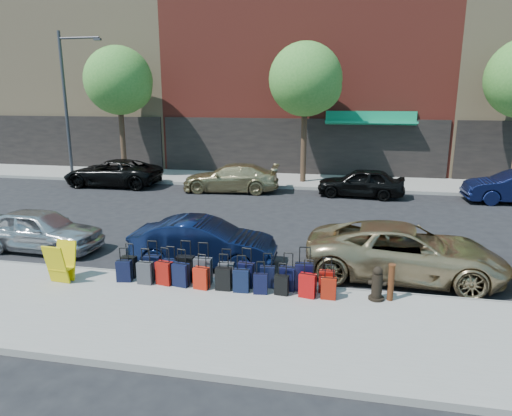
% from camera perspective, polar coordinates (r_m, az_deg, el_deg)
% --- Properties ---
extents(ground, '(120.00, 120.00, 0.00)m').
position_cam_1_polar(ground, '(16.03, 0.68, -3.26)').
color(ground, black).
rests_on(ground, ground).
extents(sidewalk_near, '(60.00, 4.00, 0.15)m').
position_cam_1_polar(sidewalk_near, '(10.14, -6.38, -13.58)').
color(sidewalk_near, gray).
rests_on(sidewalk_near, ground).
extents(sidewalk_far, '(60.00, 4.00, 0.15)m').
position_cam_1_polar(sidewalk_far, '(25.63, 4.86, 3.43)').
color(sidewalk_far, gray).
rests_on(sidewalk_far, ground).
extents(curb_near, '(60.00, 0.08, 0.15)m').
position_cam_1_polar(curb_near, '(11.89, -3.40, -9.20)').
color(curb_near, gray).
rests_on(curb_near, ground).
extents(curb_far, '(60.00, 0.08, 0.15)m').
position_cam_1_polar(curb_far, '(23.66, 4.29, 2.55)').
color(curb_far, gray).
rests_on(curb_far, ground).
extents(building_left, '(15.00, 12.12, 16.00)m').
position_cam_1_polar(building_left, '(38.16, -19.22, 18.12)').
color(building_left, '#967E5C').
rests_on(building_left, ground).
extents(building_center, '(17.00, 12.85, 20.00)m').
position_cam_1_polar(building_center, '(33.56, 6.96, 22.87)').
color(building_center, maroon).
rests_on(building_center, ground).
extents(tree_left, '(3.80, 3.80, 7.27)m').
position_cam_1_polar(tree_left, '(27.64, -16.51, 14.81)').
color(tree_left, black).
rests_on(tree_left, sidewalk_far).
extents(tree_center, '(3.80, 3.80, 7.27)m').
position_cam_1_polar(tree_center, '(24.64, 6.52, 15.44)').
color(tree_center, black).
rests_on(tree_center, sidewalk_far).
extents(streetlight, '(2.59, 0.18, 8.00)m').
position_cam_1_polar(streetlight, '(28.51, -22.45, 12.79)').
color(streetlight, '#333338').
rests_on(streetlight, sidewalk_far).
extents(suitcase_front_0, '(0.38, 0.23, 0.89)m').
position_cam_1_polar(suitcase_front_0, '(12.35, -15.53, -7.05)').
color(suitcase_front_0, black).
rests_on(suitcase_front_0, sidewalk_near).
extents(suitcase_front_1, '(0.43, 0.26, 1.01)m').
position_cam_1_polar(suitcase_front_1, '(12.05, -12.80, -7.22)').
color(suitcase_front_1, black).
rests_on(suitcase_front_1, sidewalk_near).
extents(suitcase_front_2, '(0.37, 0.21, 0.89)m').
position_cam_1_polar(suitcase_front_2, '(11.89, -10.64, -7.59)').
color(suitcase_front_2, black).
rests_on(suitcase_front_2, sidewalk_near).
extents(suitcase_front_3, '(0.44, 0.25, 1.05)m').
position_cam_1_polar(suitcase_front_3, '(11.79, -8.79, -7.45)').
color(suitcase_front_3, black).
rests_on(suitcase_front_3, sidewalk_near).
extents(suitcase_front_4, '(0.44, 0.25, 1.05)m').
position_cam_1_polar(suitcase_front_4, '(11.57, -6.63, -7.79)').
color(suitcase_front_4, '#3B3B40').
rests_on(suitcase_front_4, sidewalk_near).
extents(suitcase_front_5, '(0.40, 0.24, 0.92)m').
position_cam_1_polar(suitcase_front_5, '(11.44, -3.73, -8.20)').
color(suitcase_front_5, '#3D3E43').
rests_on(suitcase_front_5, sidewalk_near).
extents(suitcase_front_6, '(0.43, 0.28, 0.98)m').
position_cam_1_polar(suitcase_front_6, '(11.32, -1.28, -8.33)').
color(suitcase_front_6, black).
rests_on(suitcase_front_6, sidewalk_near).
extents(suitcase_front_7, '(0.38, 0.23, 0.86)m').
position_cam_1_polar(suitcase_front_7, '(11.30, 1.43, -8.57)').
color(suitcase_front_7, black).
rests_on(suitcase_front_7, sidewalk_near).
extents(suitcase_front_8, '(0.41, 0.26, 0.94)m').
position_cam_1_polar(suitcase_front_8, '(11.15, 3.94, -8.78)').
color(suitcase_front_8, black).
rests_on(suitcase_front_8, sidewalk_near).
extents(suitcase_front_9, '(0.47, 0.29, 1.08)m').
position_cam_1_polar(suitcase_front_9, '(11.17, 6.06, -8.55)').
color(suitcase_front_9, black).
rests_on(suitcase_front_9, sidewalk_near).
extents(suitcase_front_10, '(0.36, 0.20, 0.87)m').
position_cam_1_polar(suitcase_front_10, '(11.15, 8.81, -9.06)').
color(suitcase_front_10, maroon).
rests_on(suitcase_front_10, sidewalk_near).
extents(suitcase_back_0, '(0.40, 0.27, 0.88)m').
position_cam_1_polar(suitcase_back_0, '(12.10, -16.15, -7.56)').
color(suitcase_back_0, black).
rests_on(suitcase_back_0, sidewalk_near).
extents(suitcase_back_1, '(0.39, 0.23, 0.90)m').
position_cam_1_polar(suitcase_back_1, '(11.82, -13.66, -7.88)').
color(suitcase_back_1, '#343438').
rests_on(suitcase_back_1, sidewalk_near).
extents(suitcase_back_2, '(0.43, 0.30, 0.94)m').
position_cam_1_polar(suitcase_back_2, '(11.68, -11.38, -7.97)').
color(suitcase_back_2, maroon).
rests_on(suitcase_back_2, sidewalk_near).
extents(suitcase_back_3, '(0.43, 0.29, 0.94)m').
position_cam_1_polar(suitcase_back_3, '(11.50, -9.37, -8.23)').
color(suitcase_back_3, black).
rests_on(suitcase_back_3, sidewalk_near).
extents(suitcase_back_4, '(0.39, 0.26, 0.87)m').
position_cam_1_polar(suitcase_back_4, '(11.29, -6.84, -8.68)').
color(suitcase_back_4, '#B11C0B').
rests_on(suitcase_back_4, sidewalk_near).
extents(suitcase_back_5, '(0.38, 0.23, 0.90)m').
position_cam_1_polar(suitcase_back_5, '(11.17, -4.09, -8.82)').
color(suitcase_back_5, black).
rests_on(suitcase_back_5, sidewalk_near).
extents(suitcase_back_6, '(0.39, 0.23, 0.90)m').
position_cam_1_polar(suitcase_back_6, '(11.05, -1.85, -9.04)').
color(suitcase_back_6, black).
rests_on(suitcase_back_6, sidewalk_near).
extents(suitcase_back_7, '(0.35, 0.23, 0.79)m').
position_cam_1_polar(suitcase_back_7, '(10.96, 0.56, -9.43)').
color(suitcase_back_7, black).
rests_on(suitcase_back_7, sidewalk_near).
extents(suitcase_back_8, '(0.34, 0.22, 0.77)m').
position_cam_1_polar(suitcase_back_8, '(10.92, 3.22, -9.57)').
color(suitcase_back_8, black).
rests_on(suitcase_back_8, sidewalk_near).
extents(suitcase_back_9, '(0.42, 0.29, 0.91)m').
position_cam_1_polar(suitcase_back_9, '(10.84, 6.46, -9.60)').
color(suitcase_back_9, '#A30A0A').
rests_on(suitcase_back_9, sidewalk_near).
extents(suitcase_back_10, '(0.35, 0.20, 0.82)m').
position_cam_1_polar(suitcase_back_10, '(10.83, 9.06, -9.87)').
color(suitcase_back_10, maroon).
rests_on(suitcase_back_10, sidewalk_near).
extents(fire_hydrant, '(0.41, 0.36, 0.81)m').
position_cam_1_polar(fire_hydrant, '(10.97, 14.90, -9.21)').
color(fire_hydrant, black).
rests_on(fire_hydrant, sidewalk_near).
extents(bollard, '(0.16, 0.16, 0.87)m').
position_cam_1_polar(bollard, '(10.99, 16.53, -8.84)').
color(bollard, '#38190C').
rests_on(bollard, sidewalk_near).
extents(display_rack, '(0.61, 0.66, 1.00)m').
position_cam_1_polar(display_rack, '(12.54, -23.20, -6.31)').
color(display_rack, '#CFB80B').
rests_on(display_rack, sidewalk_near).
extents(car_near_0, '(3.96, 1.72, 1.33)m').
position_cam_1_polar(car_near_0, '(15.72, -25.36, -2.48)').
color(car_near_0, '#B8BABF').
rests_on(car_near_0, ground).
extents(car_near_1, '(4.12, 1.55, 1.34)m').
position_cam_1_polar(car_near_1, '(13.06, -6.57, -4.32)').
color(car_near_1, '#0C1738').
rests_on(car_near_1, ground).
extents(car_near_2, '(5.26, 2.66, 1.43)m').
position_cam_1_polar(car_near_2, '(12.76, 18.10, -5.20)').
color(car_near_2, tan).
rests_on(car_near_2, ground).
extents(car_far_0, '(5.14, 2.43, 1.42)m').
position_cam_1_polar(car_far_0, '(25.50, -17.47, 4.22)').
color(car_far_0, black).
rests_on(car_far_0, ground).
extents(car_far_1, '(4.96, 2.36, 1.39)m').
position_cam_1_polar(car_far_1, '(22.95, -3.16, 3.79)').
color(car_far_1, tan).
rests_on(car_far_1, ground).
extents(car_far_2, '(4.18, 1.96, 1.38)m').
position_cam_1_polar(car_far_2, '(22.28, 12.97, 3.13)').
color(car_far_2, black).
rests_on(car_far_2, ground).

